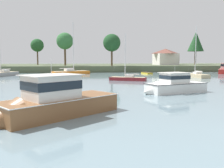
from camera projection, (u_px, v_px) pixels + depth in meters
far_shore_bank at (112, 67)px, 94.65m from camera, size 212.30×45.17×1.91m
dinghy_green at (73, 77)px, 51.17m from camera, size 2.29×3.28×0.43m
cruiser_white at (171, 88)px, 28.23m from camera, size 8.74×5.17×4.13m
sailboat_sand at (196, 76)px, 52.77m from camera, size 2.86×7.59×11.77m
sailboat_maroon at (128, 79)px, 44.65m from camera, size 6.99×4.53×9.08m
sailboat_grey at (3, 75)px, 56.28m from camera, size 5.16×9.37×12.60m
sailboat_orange at (71, 73)px, 63.66m from camera, size 10.17×7.25×14.36m
cruiser_wood at (49, 108)px, 16.15m from camera, size 9.31×8.35×5.09m
dinghy_yellow at (147, 73)px, 65.07m from camera, size 2.55×4.23×0.66m
dinghy_black at (166, 74)px, 60.88m from camera, size 2.31×2.87×0.42m
shore_tree_inland_b at (112, 43)px, 74.64m from camera, size 5.49×5.49×9.96m
shore_tree_center at (196, 42)px, 92.60m from camera, size 6.19×6.19×12.74m
shore_tree_inland_c at (37, 45)px, 88.30m from camera, size 4.79×4.79×9.62m
shore_tree_inland_a at (65, 41)px, 77.13m from camera, size 5.40×5.40×10.65m
cottage_eastern at (165, 57)px, 89.47m from camera, size 7.86×10.47×5.99m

